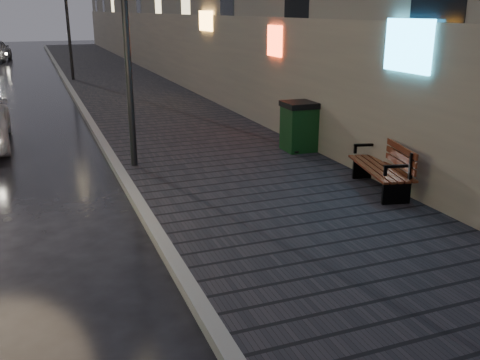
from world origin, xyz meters
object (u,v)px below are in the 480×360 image
object	(u,v)px
lamp_near	(124,5)
trash_bin	(299,126)
bench	(384,166)
lamp_far	(66,7)

from	to	relation	value
lamp_near	trash_bin	xyz separation A→B (m)	(3.95, -0.13, -2.74)
bench	lamp_far	bearing A→B (deg)	115.17
lamp_far	bench	distance (m)	20.01
lamp_near	lamp_far	xyz separation A→B (m)	(0.00, 16.00, 0.00)
lamp_near	lamp_far	world-z (taller)	same
lamp_far	trash_bin	xyz separation A→B (m)	(3.95, -16.13, -2.74)
bench	trash_bin	distance (m)	3.25
lamp_near	bench	world-z (taller)	lamp_near
lamp_near	bench	distance (m)	6.01
bench	trash_bin	world-z (taller)	trash_bin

